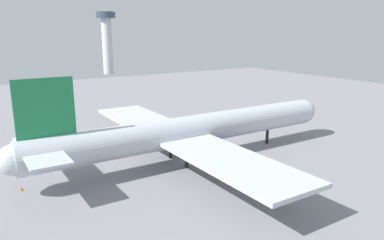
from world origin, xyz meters
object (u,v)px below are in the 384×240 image
Objects in this scene: safety_cone_nose at (299,135)px; safety_cone_tail at (21,188)px; control_tower at (107,38)px; cargo_loader at (265,117)px; cargo_airplane at (190,131)px.

safety_cone_nose is 0.86× the size of safety_cone_tail.
cargo_loader is at bearing -91.75° from control_tower.
cargo_loader is at bearing 11.30° from safety_cone_tail.
cargo_loader reaches higher than safety_cone_nose.
control_tower is (4.43, 144.77, 21.06)m from cargo_loader.
safety_cone_nose is 64.74m from safety_cone_tail.
safety_cone_tail is at bearing -168.70° from cargo_loader.
cargo_airplane is 17.31× the size of cargo_loader.
safety_cone_nose is at bearing -93.03° from control_tower.
cargo_airplane reaches higher than cargo_loader.
safety_cone_tail reaches higher than safety_cone_nose.
safety_cone_tail is at bearing 177.50° from safety_cone_nose.
control_tower reaches higher than safety_cone_nose.
safety_cone_nose is at bearing -0.17° from cargo_airplane.
cargo_airplane is at bearing 179.83° from safety_cone_nose.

